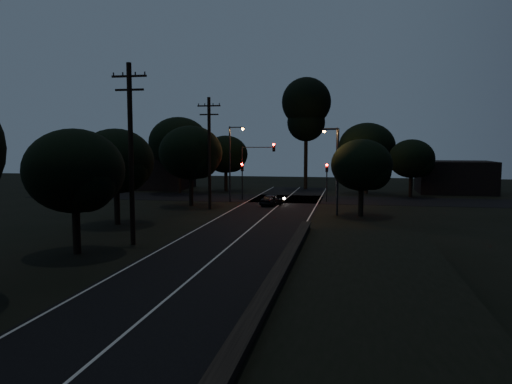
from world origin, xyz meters
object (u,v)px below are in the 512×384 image
(streetlight_a, at_px, (232,158))
(car, at_px, (272,200))
(signal_right, at_px, (327,175))
(streetlight_b, at_px, (335,157))
(tall_pine, at_px, (306,109))
(utility_pole_far, at_px, (209,151))
(signal_left, at_px, (242,174))
(streetlight_c, at_px, (336,165))
(utility_pole_mid, at_px, (131,151))
(signal_mast, at_px, (257,161))

(streetlight_a, relative_size, car, 2.35)
(signal_right, height_order, streetlight_b, streetlight_b)
(tall_pine, xyz_separation_m, streetlight_b, (4.31, -11.00, -6.27))
(utility_pole_far, bearing_deg, signal_right, 37.00)
(utility_pole_far, xyz_separation_m, streetlight_a, (0.69, 6.00, -0.85))
(streetlight_a, bearing_deg, utility_pole_far, -96.59)
(signal_right, distance_m, car, 7.09)
(signal_right, bearing_deg, signal_left, 180.00)
(signal_right, distance_m, streetlight_c, 10.18)
(tall_pine, bearing_deg, signal_right, -76.51)
(streetlight_c, relative_size, car, 2.21)
(utility_pole_far, bearing_deg, streetlight_a, 83.41)
(signal_left, height_order, car, signal_left)
(utility_pole_mid, distance_m, car, 22.06)
(signal_left, bearing_deg, car, -46.73)
(tall_pine, relative_size, signal_mast, 2.42)
(signal_left, relative_size, streetlight_c, 0.55)
(utility_pole_far, distance_m, streetlight_a, 6.10)
(utility_pole_mid, relative_size, utility_pole_far, 1.05)
(streetlight_a, bearing_deg, signal_right, 11.34)
(utility_pole_mid, bearing_deg, streetlight_c, 51.74)
(signal_left, distance_m, streetlight_c, 14.52)
(tall_pine, relative_size, signal_left, 3.69)
(tall_pine, xyz_separation_m, streetlight_c, (4.83, -25.00, -6.56))
(utility_pole_far, relative_size, car, 3.09)
(signal_right, height_order, streetlight_c, streetlight_c)
(utility_pole_mid, bearing_deg, streetlight_b, 68.70)
(tall_pine, height_order, streetlight_b, tall_pine)
(signal_right, height_order, car, signal_right)
(streetlight_b, bearing_deg, utility_pole_far, -133.30)
(tall_pine, relative_size, signal_right, 3.69)
(signal_right, height_order, streetlight_a, streetlight_a)
(streetlight_a, height_order, streetlight_b, same)
(utility_pole_far, height_order, streetlight_a, utility_pole_far)
(utility_pole_mid, bearing_deg, signal_left, 86.79)
(car, bearing_deg, streetlight_a, -8.40)
(streetlight_b, height_order, streetlight_c, streetlight_b)
(utility_pole_far, distance_m, car, 8.19)
(signal_mast, height_order, streetlight_a, streetlight_a)
(tall_pine, bearing_deg, utility_pole_mid, -99.93)
(utility_pole_mid, xyz_separation_m, signal_right, (10.60, 24.99, -2.90))
(utility_pole_far, distance_m, signal_right, 13.53)
(utility_pole_mid, distance_m, utility_pole_far, 17.00)
(tall_pine, distance_m, signal_right, 17.42)
(tall_pine, distance_m, signal_mast, 16.84)
(signal_mast, height_order, streetlight_c, streetlight_c)
(signal_left, bearing_deg, streetlight_c, -43.76)
(signal_left, distance_m, car, 6.23)
(utility_pole_far, bearing_deg, utility_pole_mid, -90.00)
(streetlight_c, bearing_deg, streetlight_b, 92.14)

